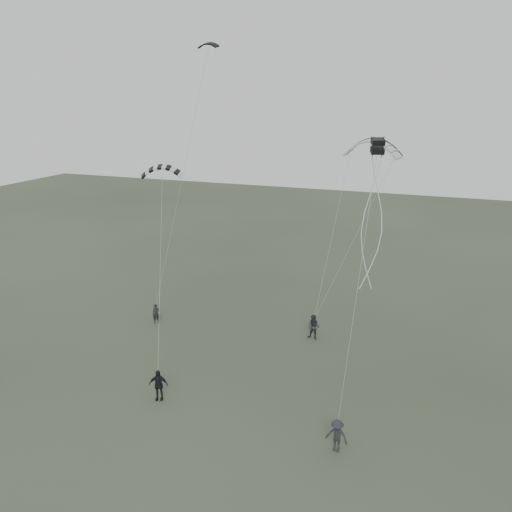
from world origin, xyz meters
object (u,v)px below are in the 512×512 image
(flyer_right, at_px, (314,327))
(kite_box, at_px, (378,146))
(kite_dark_small, at_px, (208,43))
(flyer_center, at_px, (158,385))
(flyer_far, at_px, (337,436))
(kite_striped, at_px, (162,167))
(flyer_left, at_px, (156,314))
(kite_pale_large, at_px, (373,141))

(flyer_right, distance_m, kite_box, 15.54)
(kite_dark_small, xyz_separation_m, kite_box, (13.86, -9.71, -6.11))
(flyer_right, distance_m, flyer_center, 12.50)
(flyer_center, distance_m, flyer_far, 10.67)
(flyer_far, xyz_separation_m, kite_striped, (-13.14, 6.89, 11.78))
(flyer_left, xyz_separation_m, kite_striped, (3.04, -2.97, 11.88))
(flyer_center, relative_size, kite_box, 2.65)
(flyer_right, bearing_deg, flyer_center, -114.18)
(flyer_far, height_order, kite_box, kite_box)
(flyer_left, bearing_deg, flyer_far, -56.82)
(flyer_right, relative_size, kite_striped, 0.70)
(flyer_far, xyz_separation_m, kite_pale_large, (-1.45, 17.30, 12.94))
(kite_striped, height_order, kite_box, kite_box)
(kite_dark_small, relative_size, kite_striped, 0.61)
(kite_dark_small, relative_size, kite_pale_large, 0.37)
(kite_pale_large, bearing_deg, flyer_left, -136.88)
(flyer_left, xyz_separation_m, flyer_far, (16.18, -9.86, 0.10))
(flyer_right, distance_m, kite_pale_large, 14.37)
(flyer_center, xyz_separation_m, flyer_far, (10.63, -0.87, -0.07))
(flyer_left, relative_size, flyer_center, 0.83)
(flyer_right, distance_m, kite_striped, 15.55)
(kite_dark_small, bearing_deg, flyer_right, -12.69)
(kite_pale_large, relative_size, kite_striped, 1.66)
(flyer_left, distance_m, kite_dark_small, 20.68)
(flyer_far, bearing_deg, flyer_right, 117.34)
(flyer_left, relative_size, kite_box, 2.18)
(flyer_left, bearing_deg, kite_striped, -69.73)
(flyer_left, bearing_deg, flyer_center, -83.77)
(flyer_center, relative_size, flyer_far, 1.08)
(flyer_right, height_order, kite_pale_large, kite_pale_large)
(flyer_left, xyz_separation_m, flyer_right, (12.18, 1.61, 0.15))
(flyer_left, distance_m, flyer_far, 18.95)
(kite_pale_large, xyz_separation_m, kite_striped, (-11.69, -10.41, -1.16))
(kite_box, bearing_deg, flyer_right, 107.79)
(kite_striped, relative_size, kite_box, 3.74)
(kite_dark_small, bearing_deg, kite_box, -27.23)
(flyer_left, xyz_separation_m, kite_dark_small, (2.66, 5.16, 19.85))
(flyer_right, height_order, kite_striped, kite_striped)
(flyer_center, height_order, kite_dark_small, kite_dark_small)
(flyer_right, xyz_separation_m, kite_striped, (-9.13, -4.57, 11.73))
(flyer_left, bearing_deg, flyer_right, -17.94)
(flyer_right, relative_size, kite_dark_small, 1.15)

